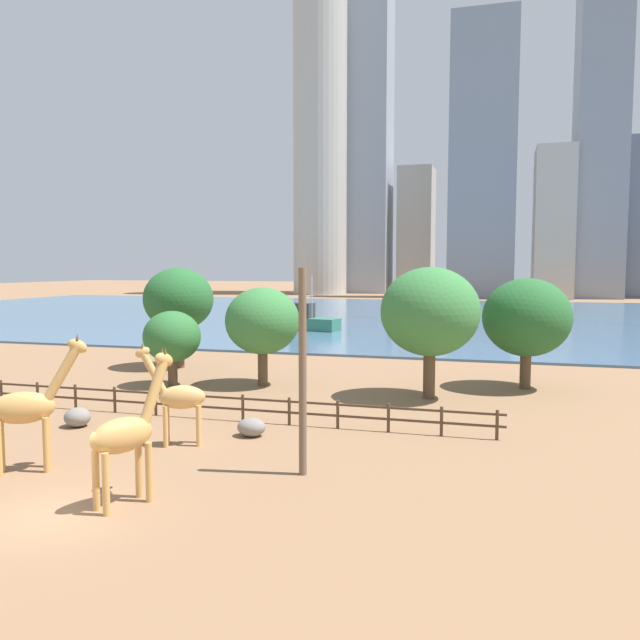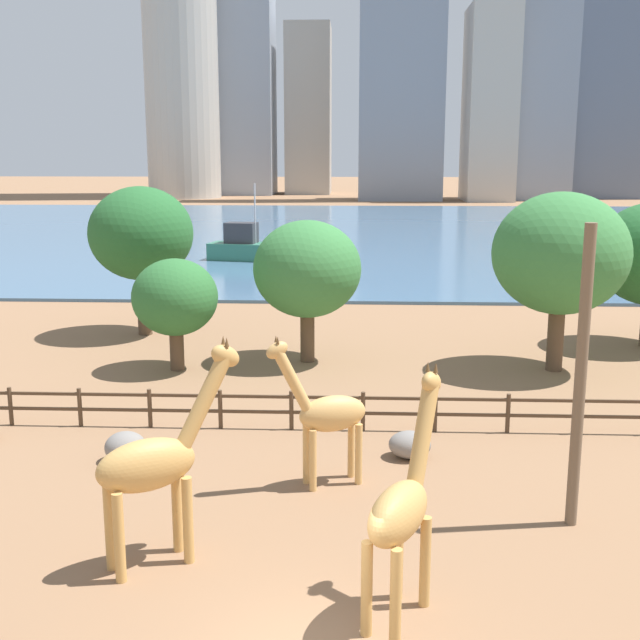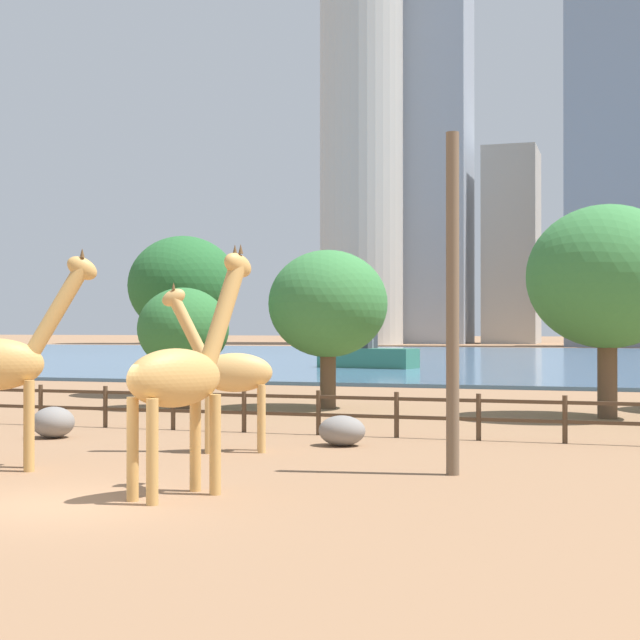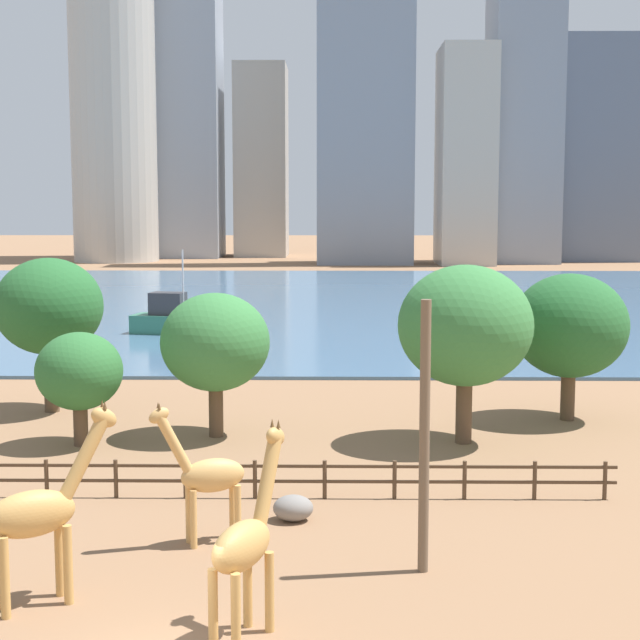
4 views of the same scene
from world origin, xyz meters
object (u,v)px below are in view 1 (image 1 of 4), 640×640
object	(u,v)px
utility_pole	(303,372)
boat_sailboat	(308,321)
boulder_near_fence	(251,427)
tree_right_tall	(430,312)
boulder_by_pole	(77,417)
tree_left_large	(178,300)
giraffe_young	(127,434)
tree_right_small	(172,337)
giraffe_companion	(178,397)
tree_left_small	(262,321)
tree_center_broad	(527,318)
boulder_small	(11,406)
giraffe_tall	(28,407)

from	to	relation	value
utility_pole	boat_sailboat	size ratio (longest dim) A/B	1.01
boulder_near_fence	tree_right_tall	size ratio (longest dim) A/B	0.17
boulder_near_fence	boat_sailboat	size ratio (longest dim) A/B	0.17
boulder_by_pole	tree_left_large	xyz separation A→B (m)	(-3.74, 16.54, 4.54)
giraffe_young	boat_sailboat	size ratio (longest dim) A/B	0.66
tree_right_tall	tree_right_small	bearing A→B (deg)	-177.67
giraffe_companion	giraffe_young	bearing A→B (deg)	82.06
giraffe_young	tree_left_small	distance (m)	19.63
boulder_near_fence	tree_center_broad	distance (m)	19.13
boulder_by_pole	boat_sailboat	distance (m)	43.12
utility_pole	tree_right_tall	distance (m)	14.56
boulder_near_fence	tree_center_broad	size ratio (longest dim) A/B	0.19
giraffe_young	utility_pole	distance (m)	6.20
giraffe_young	tree_center_broad	size ratio (longest dim) A/B	0.72
boulder_small	tree_left_small	distance (m)	14.55
tree_right_tall	boulder_by_pole	bearing A→B (deg)	-144.41
boulder_near_fence	boulder_small	world-z (taller)	boulder_near_fence
giraffe_tall	tree_left_small	size ratio (longest dim) A/B	0.81
giraffe_companion	tree_right_tall	xyz separation A→B (m)	(9.00, 12.10, 2.84)
boulder_small	tree_right_small	world-z (taller)	tree_right_small
giraffe_tall	tree_right_small	world-z (taller)	giraffe_tall
giraffe_young	boulder_small	distance (m)	15.62
boulder_by_pole	tree_left_large	size ratio (longest dim) A/B	0.16
utility_pole	tree_center_broad	distance (m)	20.38
tree_left_large	giraffe_companion	bearing A→B (deg)	-61.62
boulder_near_fence	tree_left_small	world-z (taller)	tree_left_small
boulder_near_fence	tree_right_tall	xyz separation A→B (m)	(6.61, 10.04, 4.45)
boulder_by_pole	tree_left_large	world-z (taller)	tree_left_large
tree_left_large	tree_right_small	distance (m)	7.41
giraffe_tall	utility_pole	size ratio (longest dim) A/B	0.67
tree_center_broad	tree_right_small	xyz separation A→B (m)	(-20.96, -5.05, -1.27)
utility_pole	boat_sailboat	world-z (taller)	utility_pole
giraffe_companion	boulder_by_pole	size ratio (longest dim) A/B	3.57
tree_right_small	tree_left_small	bearing A→B (deg)	16.83
giraffe_tall	boat_sailboat	world-z (taller)	boat_sailboat
giraffe_tall	tree_left_large	bearing A→B (deg)	70.66
giraffe_young	tree_left_large	bearing A→B (deg)	51.26
tree_center_broad	tree_right_tall	xyz separation A→B (m)	(-5.31, -4.41, 0.55)
giraffe_tall	tree_left_small	world-z (taller)	tree_left_small
tree_left_large	tree_right_small	world-z (taller)	tree_left_large
giraffe_companion	tree_center_broad	size ratio (longest dim) A/B	0.64
giraffe_young	giraffe_tall	bearing A→B (deg)	96.95
utility_pole	tree_left_large	distance (m)	25.51
giraffe_companion	tree_right_small	world-z (taller)	tree_right_small
giraffe_companion	boulder_near_fence	distance (m)	3.55
giraffe_young	boulder_by_pole	distance (m)	10.94
tree_right_tall	boulder_near_fence	bearing A→B (deg)	-123.38
utility_pole	tree_center_broad	size ratio (longest dim) A/B	1.10
giraffe_companion	utility_pole	distance (m)	6.60
utility_pole	tree_left_large	world-z (taller)	utility_pole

